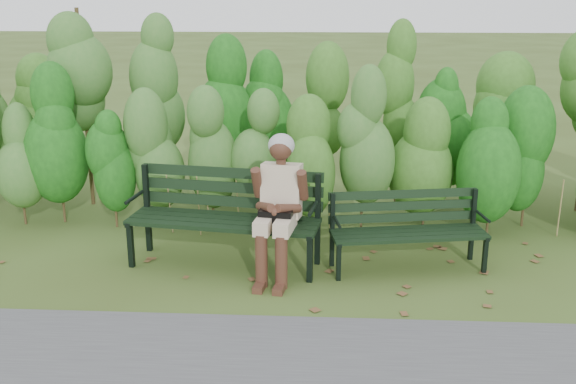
{
  "coord_description": "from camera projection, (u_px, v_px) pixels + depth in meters",
  "views": [
    {
      "loc": [
        0.38,
        -6.2,
        2.73
      ],
      "look_at": [
        0.0,
        0.35,
        0.75
      ],
      "focal_mm": 42.0,
      "sensor_mm": 36.0,
      "label": 1
    }
  ],
  "objects": [
    {
      "name": "hedge_band",
      "position": [
        295.0,
        116.0,
        8.15
      ],
      "size": [
        11.04,
        1.67,
        2.42
      ],
      "color": "#47381E",
      "rests_on": "ground"
    },
    {
      "name": "bench_left",
      "position": [
        227.0,
        210.0,
        6.88
      ],
      "size": [
        2.0,
        0.9,
        0.97
      ],
      "color": "black",
      "rests_on": "ground"
    },
    {
      "name": "seated_woman",
      "position": [
        279.0,
        198.0,
        6.51
      ],
      "size": [
        0.57,
        0.84,
        1.4
      ],
      "color": "beige",
      "rests_on": "ground"
    },
    {
      "name": "bench_right",
      "position": [
        406.0,
        224.0,
        6.79
      ],
      "size": [
        1.61,
        0.76,
        0.77
      ],
      "color": "black",
      "rests_on": "ground"
    },
    {
      "name": "leaf_litter",
      "position": [
        387.0,
        279.0,
        6.6
      ],
      "size": [
        5.07,
        2.27,
        0.01
      ],
      "color": "brown",
      "rests_on": "ground"
    },
    {
      "name": "ground",
      "position": [
        286.0,
        274.0,
        6.73
      ],
      "size": [
        80.0,
        80.0,
        0.0
      ],
      "primitive_type": "plane",
      "color": "#3B491B"
    }
  ]
}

